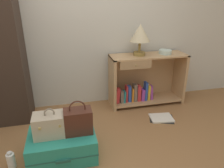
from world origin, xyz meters
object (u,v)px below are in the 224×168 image
Objects in this scene: table_lamp at (140,34)px; bowl at (165,52)px; suitcase_large at (63,145)px; bottle at (11,160)px; bookshelf at (144,80)px; handbag at (78,121)px; open_book_on_floor at (161,118)px; train_case at (51,125)px.

bowl is at bearing -1.32° from table_lamp.
bowl is 1.96m from suitcase_large.
bowl is 0.27× the size of suitcase_large.
suitcase_large is at bearing 6.16° from bottle.
handbag is (-1.09, -0.99, 0.03)m from bookshelf.
table_lamp reaches higher than suitcase_large.
train_case is at bearing -163.11° from open_book_on_floor.
bookshelf is 1.68m from train_case.
table_lamp is 0.49m from bowl.
bookshelf is 0.72m from table_lamp.
bowl is 0.98m from open_book_on_floor.
table_lamp is 1.54m from handbag.
table_lamp is at bearing 44.65° from handbag.
bookshelf reaches higher than open_book_on_floor.
train_case reaches higher than bottle.
suitcase_large is 1.75× the size of open_book_on_floor.
bowl is at bearing 66.03° from open_book_on_floor.
bottle is at bearing -176.05° from handbag.
train_case is (-1.66, -0.95, -0.42)m from bowl.
open_book_on_floor is at bearing 15.18° from bottle.
train_case is at bearing -150.32° from bowl.
bottle is (-2.07, -1.01, -0.73)m from bowl.
handbag is at bearing -3.73° from train_case.
handbag is 2.02× the size of bottle.
train_case is 1.88× the size of bottle.
handbag is (0.27, -0.02, 0.02)m from train_case.
handbag is 0.92× the size of open_book_on_floor.
handbag is 0.76m from bottle.
suitcase_large is 3.83× the size of bottle.
table_lamp is 2.20m from bottle.
handbag is at bearing -158.72° from open_book_on_floor.
table_lamp is 1.23× the size of handbag.
bowl reaches higher than open_book_on_floor.
table_lamp is (-0.11, -0.02, 0.71)m from bookshelf.
table_lamp is at bearing 31.51° from bottle.
open_book_on_floor is at bearing -113.97° from bowl.
suitcase_large is 0.32m from handbag.
open_book_on_floor is at bearing -82.41° from bookshelf.
open_book_on_floor is (0.07, -0.54, -0.36)m from bookshelf.
bowl is 0.56× the size of train_case.
train_case is 0.93× the size of handbag.
bowl is at bearing -5.04° from bookshelf.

